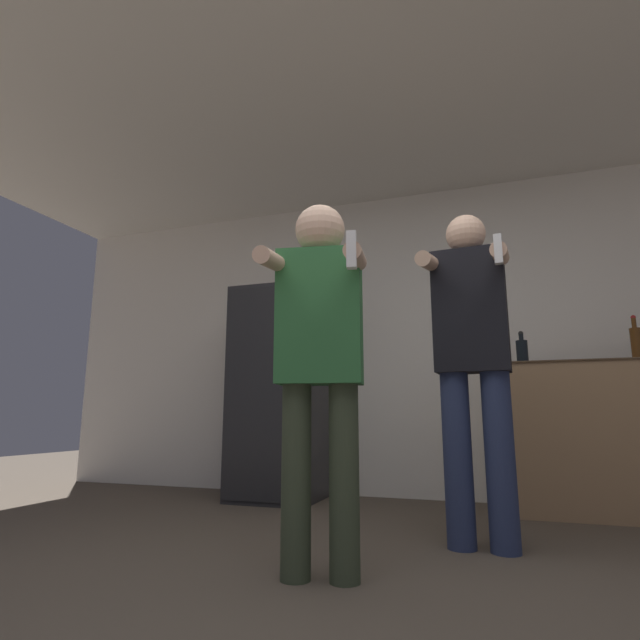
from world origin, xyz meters
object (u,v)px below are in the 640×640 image
Objects in this scene: bottle_clear_vodka at (636,342)px; person_man_side at (472,353)px; refrigerator at (281,392)px; bottle_brown_liquor at (522,351)px; person_woman_foreground at (320,348)px.

person_man_side reaches higher than bottle_clear_vodka.
person_man_side is (1.54, -1.09, 0.13)m from refrigerator.
bottle_clear_vodka is at bearing 0.00° from bottle_brown_liquor.
refrigerator is 5.44× the size of bottle_clear_vodka.
bottle_brown_liquor is 1.13m from person_man_side.
bottle_brown_liquor is at bearing 180.00° from bottle_clear_vodka.
refrigerator is 1.90m from person_man_side.
bottle_clear_vodka is at bearing 46.91° from person_man_side.
person_woman_foreground is 0.92× the size of person_man_side.
bottle_clear_vodka is 2.40m from person_woman_foreground.
person_man_side is (0.61, 0.68, 0.03)m from person_woman_foreground.
person_woman_foreground is 0.91m from person_man_side.
person_man_side is at bearing -35.27° from refrigerator.
person_woman_foreground is at bearing -131.73° from person_man_side.
person_woman_foreground is (-0.91, -1.76, -0.16)m from bottle_brown_liquor.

